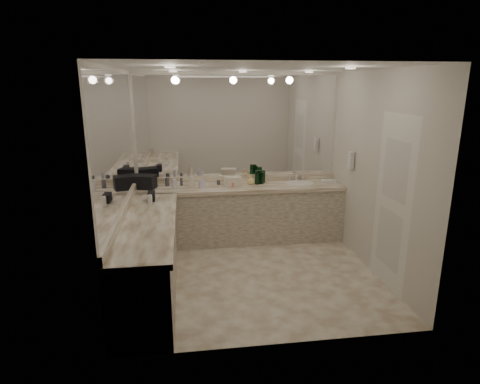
{
  "coord_description": "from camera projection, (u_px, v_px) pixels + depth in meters",
  "views": [
    {
      "loc": [
        -0.83,
        -4.76,
        2.42
      ],
      "look_at": [
        -0.11,
        0.4,
        1.01
      ],
      "focal_mm": 30.0,
      "sensor_mm": 36.0,
      "label": 1
    }
  ],
  "objects": [
    {
      "name": "soap_bottle_b",
      "position": [
        202.0,
        182.0,
        6.02
      ],
      "size": [
        0.1,
        0.1,
        0.18
      ],
      "primitive_type": "imported",
      "rotation": [
        0.0,
        0.0,
        0.3
      ],
      "color": "silver",
      "rests_on": "vanity_back_top"
    },
    {
      "name": "black_toiletry_bag",
      "position": [
        143.0,
        182.0,
        6.01
      ],
      "size": [
        0.41,
        0.32,
        0.21
      ],
      "primitive_type": "cube",
      "rotation": [
        0.0,
        0.0,
        -0.31
      ],
      "color": "black",
      "rests_on": "vanity_back_top"
    },
    {
      "name": "sink",
      "position": [
        300.0,
        184.0,
        6.33
      ],
      "size": [
        0.44,
        0.44,
        0.03
      ],
      "primitive_type": "cylinder",
      "color": "white",
      "rests_on": "vanity_back_top"
    },
    {
      "name": "cream_cosmetic_case",
      "position": [
        233.0,
        181.0,
        6.15
      ],
      "size": [
        0.26,
        0.18,
        0.14
      ],
      "primitive_type": "cube",
      "rotation": [
        0.0,
        0.0,
        0.09
      ],
      "color": "beige",
      "rests_on": "vanity_back_top"
    },
    {
      "name": "faucet",
      "position": [
        296.0,
        176.0,
        6.51
      ],
      "size": [
        0.24,
        0.16,
        0.14
      ],
      "primitive_type": "cube",
      "color": "silver",
      "rests_on": "vanity_back_top"
    },
    {
      "name": "black_bag_spill",
      "position": [
        151.0,
        196.0,
        5.39
      ],
      "size": [
        0.1,
        0.21,
        0.11
      ],
      "primitive_type": "cube",
      "rotation": [
        0.0,
        0.0,
        0.03
      ],
      "color": "black",
      "rests_on": "vanity_left_top"
    },
    {
      "name": "amenity_bottle_6",
      "position": [
        182.0,
        182.0,
        6.19
      ],
      "size": [
        0.04,
        0.04,
        0.12
      ],
      "primitive_type": "cylinder",
      "color": "#3F3F4C",
      "rests_on": "vanity_back_top"
    },
    {
      "name": "vanity_back_base",
      "position": [
        240.0,
        215.0,
        6.33
      ],
      "size": [
        3.2,
        0.6,
        0.84
      ],
      "primitive_type": "cube",
      "color": "beige",
      "rests_on": "floor"
    },
    {
      "name": "mirror_back",
      "position": [
        238.0,
        127.0,
        6.25
      ],
      "size": [
        3.12,
        0.01,
        1.55
      ],
      "primitive_type": "cube",
      "color": "white",
      "rests_on": "wall_back"
    },
    {
      "name": "soap_bottle_c",
      "position": [
        251.0,
        180.0,
        6.26
      ],
      "size": [
        0.14,
        0.14,
        0.15
      ],
      "primitive_type": "imported",
      "rotation": [
        0.0,
        0.0,
        -0.25
      ],
      "color": "#FDDC84",
      "rests_on": "vanity_back_top"
    },
    {
      "name": "lotion_left",
      "position": [
        150.0,
        200.0,
        5.17
      ],
      "size": [
        0.06,
        0.06,
        0.14
      ],
      "primitive_type": "cylinder",
      "color": "white",
      "rests_on": "vanity_left_top"
    },
    {
      "name": "amenity_bottle_0",
      "position": [
        219.0,
        182.0,
        6.26
      ],
      "size": [
        0.05,
        0.05,
        0.07
      ],
      "primitive_type": "cylinder",
      "color": "#3F3F4C",
      "rests_on": "vanity_back_top"
    },
    {
      "name": "mirror_left",
      "position": [
        118.0,
        142.0,
        4.62
      ],
      "size": [
        0.01,
        2.92,
        1.55
      ],
      "primitive_type": "cube",
      "color": "white",
      "rests_on": "wall_left"
    },
    {
      "name": "wall_back",
      "position": [
        238.0,
        157.0,
        6.39
      ],
      "size": [
        3.2,
        0.02,
        2.6
      ],
      "primitive_type": "cube",
      "color": "beige",
      "rests_on": "floor"
    },
    {
      "name": "floor",
      "position": [
        253.0,
        273.0,
        5.29
      ],
      "size": [
        3.2,
        3.2,
        0.0
      ],
      "primitive_type": "plane",
      "color": "beige",
      "rests_on": "ground"
    },
    {
      "name": "backsplash_back",
      "position": [
        238.0,
        178.0,
        6.46
      ],
      "size": [
        3.2,
        0.04,
        0.1
      ],
      "primitive_type": "cube",
      "color": "white",
      "rests_on": "vanity_back_top"
    },
    {
      "name": "vanity_back_top",
      "position": [
        240.0,
        187.0,
        6.2
      ],
      "size": [
        3.2,
        0.64,
        0.06
      ],
      "primitive_type": "cube",
      "color": "white",
      "rests_on": "vanity_back_base"
    },
    {
      "name": "hand_towel",
      "position": [
        329.0,
        181.0,
        6.4
      ],
      "size": [
        0.24,
        0.18,
        0.04
      ],
      "primitive_type": "cube",
      "rotation": [
        0.0,
        0.0,
        -0.14
      ],
      "color": "white",
      "rests_on": "vanity_back_top"
    },
    {
      "name": "wall_left",
      "position": [
        120.0,
        182.0,
        4.74
      ],
      "size": [
        0.02,
        3.0,
        2.6
      ],
      "primitive_type": "cube",
      "color": "beige",
      "rests_on": "floor"
    },
    {
      "name": "amenity_bottle_3",
      "position": [
        174.0,
        184.0,
        6.01
      ],
      "size": [
        0.05,
        0.05,
        0.14
      ],
      "primitive_type": "cylinder",
      "color": "silver",
      "rests_on": "vanity_back_top"
    },
    {
      "name": "wall_phone",
      "position": [
        351.0,
        160.0,
        5.82
      ],
      "size": [
        0.06,
        0.1,
        0.24
      ],
      "primitive_type": "cube",
      "color": "white",
      "rests_on": "wall_right"
    },
    {
      "name": "wall_right",
      "position": [
        376.0,
        174.0,
        5.16
      ],
      "size": [
        0.02,
        3.0,
        2.6
      ],
      "primitive_type": "cube",
      "color": "beige",
      "rests_on": "floor"
    },
    {
      "name": "amenity_bottle_2",
      "position": [
        233.0,
        185.0,
        6.1
      ],
      "size": [
        0.06,
        0.06,
        0.07
      ],
      "primitive_type": "cylinder",
      "color": "#E57F66",
      "rests_on": "vanity_back_top"
    },
    {
      "name": "amenity_bottle_4",
      "position": [
        249.0,
        180.0,
        6.25
      ],
      "size": [
        0.05,
        0.05,
        0.13
      ],
      "primitive_type": "cylinder",
      "color": "#E0B28C",
      "rests_on": "vanity_back_top"
    },
    {
      "name": "green_bottle_3",
      "position": [
        260.0,
        177.0,
        6.27
      ],
      "size": [
        0.06,
        0.06,
        0.22
      ],
      "primitive_type": "cylinder",
      "color": "#0D4319",
      "rests_on": "vanity_back_top"
    },
    {
      "name": "backsplash_left",
      "position": [
        124.0,
        210.0,
        4.83
      ],
      "size": [
        0.04,
        3.0,
        0.1
      ],
      "primitive_type": "cube",
      "color": "white",
      "rests_on": "vanity_left_top"
    },
    {
      "name": "green_bottle_2",
      "position": [
        263.0,
        176.0,
        6.37
      ],
      "size": [
        0.07,
        0.07,
        0.19
      ],
      "primitive_type": "cylinder",
      "color": "#0D4319",
      "rests_on": "vanity_back_top"
    },
    {
      "name": "green_bottle_1",
      "position": [
        262.0,
        178.0,
        6.27
      ],
      "size": [
        0.06,
        0.06,
        0.19
      ],
      "primitive_type": "cylinder",
      "color": "#0D4319",
      "rests_on": "vanity_back_top"
    },
    {
      "name": "ceiling",
      "position": [
        255.0,
        68.0,
        4.61
      ],
      "size": [
        3.2,
        3.2,
        0.0
      ],
      "primitive_type": "plane",
      "color": "white",
      "rests_on": "floor"
    },
    {
      "name": "soap_bottle_a",
      "position": [
        191.0,
        179.0,
        6.1
      ],
      "size": [
        0.1,
        0.1,
        0.24
      ],
      "primitive_type": "imported",
      "rotation": [
        0.0,
        0.0,
        0.13
      ],
      "color": "silver",
      "rests_on": "vanity_back_top"
    },
    {
      "name": "green_bottle_0",
      "position": [
        257.0,
        177.0,
        6.26
      ],
      "size": [
        0.07,
        0.07,
        0.22
      ],
      "primitive_type": "cylinder",
      "color": "#0D4319",
      "rests_on": "vanity_back_top"
    },
    {
      "name": "door",
      "position": [
        392.0,
        203.0,
        4.75
      ],
      "size": [
        0.02,
        0.82,
        2.1
      ],
      "primitive_type": "cube",
      "color": "white",
      "rests_on": "wall_right"
    },
    {
      "name": "amenity_bottle_5",
      "position": [
        178.0,
        184.0,
        6.19
      ],
      "size": [
        0.07,
        0.07,
        0.06
      ],
      "primitive_type": "cylinder",
      "color": "white",
      "rests_on": "vanity_back_top"
    },
    {
      "name": "vanity_left_top",
      "position": [
        147.0,
        223.0,
        4.61
      ],
      "size": [
        0.64,
        2.42,
        0.06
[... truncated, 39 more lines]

